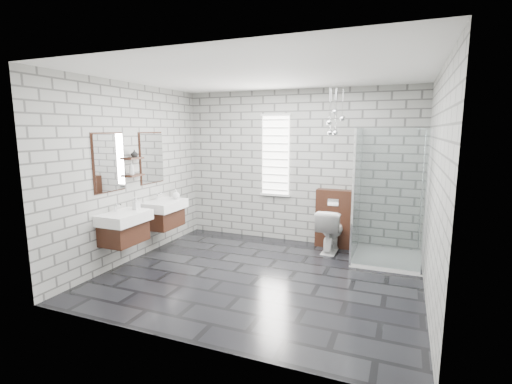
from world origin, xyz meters
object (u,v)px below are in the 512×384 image
Objects in this scene: vanity_left at (122,219)px; cistern_panel at (334,218)px; vanity_right at (163,206)px; shower_enclosure at (381,230)px; toilet at (331,230)px.

vanity_left is 1.57× the size of cistern_panel.
shower_enclosure reaches higher than vanity_right.
shower_enclosure is at bearing 12.27° from vanity_right.
toilet is (0.00, -0.25, -0.14)m from cistern_panel.
vanity_left and vanity_right have the same top height.
shower_enclosure reaches higher than cistern_panel.
toilet is at bearing 37.00° from vanity_left.
cistern_panel is at bearing -88.71° from toilet.
shower_enclosure reaches higher than vanity_left.
vanity_left is 0.77× the size of shower_enclosure.
vanity_left is 1.00× the size of vanity_right.
vanity_right reaches higher than cistern_panel.
cistern_panel is at bearing 147.37° from shower_enclosure.
cistern_panel is 0.49× the size of shower_enclosure.
vanity_right is 2.90m from cistern_panel.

